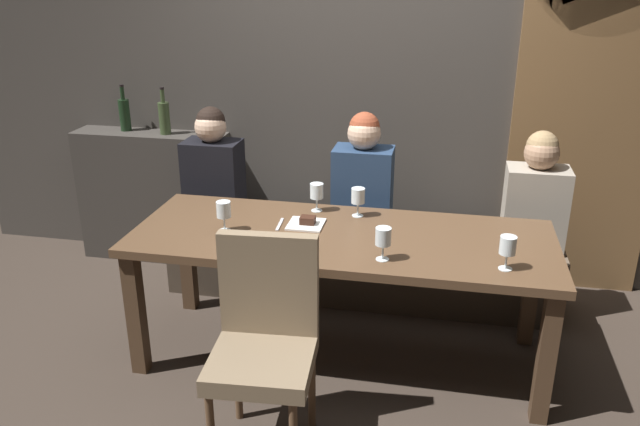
{
  "coord_description": "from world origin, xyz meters",
  "views": [
    {
      "loc": [
        0.5,
        -3.03,
        2.06
      ],
      "look_at": [
        -0.12,
        0.03,
        0.84
      ],
      "focal_mm": 35.93,
      "sensor_mm": 36.0,
      "label": 1
    }
  ],
  "objects_px": {
    "diner_far_end": "(536,195)",
    "wine_glass_near_left": "(508,247)",
    "banquette_bench": "(359,265)",
    "fork_on_table": "(280,224)",
    "wine_glass_end_right": "(383,237)",
    "wine_glass_center_front": "(224,210)",
    "diner_redhead": "(213,170)",
    "wine_glass_end_left": "(317,192)",
    "dining_table": "(341,250)",
    "chair_near_side": "(265,333)",
    "wine_bottle_pale_label": "(164,117)",
    "dessert_plate": "(307,223)",
    "wine_bottle_dark_red": "(125,114)",
    "diner_bearded": "(363,180)",
    "wine_glass_far_left": "(358,197)"
  },
  "relations": [
    {
      "from": "wine_bottle_pale_label",
      "to": "wine_glass_end_left",
      "type": "height_order",
      "value": "wine_bottle_pale_label"
    },
    {
      "from": "wine_glass_end_right",
      "to": "dessert_plate",
      "type": "relative_size",
      "value": 0.86
    },
    {
      "from": "banquette_bench",
      "to": "dining_table",
      "type": "bearing_deg",
      "value": -90.0
    },
    {
      "from": "wine_bottle_pale_label",
      "to": "dessert_plate",
      "type": "relative_size",
      "value": 1.72
    },
    {
      "from": "wine_glass_end_right",
      "to": "wine_bottle_dark_red",
      "type": "bearing_deg",
      "value": 146.19
    },
    {
      "from": "dessert_plate",
      "to": "wine_glass_end_left",
      "type": "bearing_deg",
      "value": 87.32
    },
    {
      "from": "banquette_bench",
      "to": "wine_glass_end_left",
      "type": "distance_m",
      "value": 0.77
    },
    {
      "from": "chair_near_side",
      "to": "wine_glass_end_right",
      "type": "height_order",
      "value": "chair_near_side"
    },
    {
      "from": "diner_far_end",
      "to": "wine_bottle_pale_label",
      "type": "height_order",
      "value": "wine_bottle_pale_label"
    },
    {
      "from": "banquette_bench",
      "to": "wine_glass_center_front",
      "type": "distance_m",
      "value": 1.17
    },
    {
      "from": "wine_glass_center_front",
      "to": "fork_on_table",
      "type": "xyz_separation_m",
      "value": [
        0.26,
        0.14,
        -0.11
      ]
    },
    {
      "from": "dining_table",
      "to": "dessert_plate",
      "type": "height_order",
      "value": "dessert_plate"
    },
    {
      "from": "diner_redhead",
      "to": "wine_glass_end_right",
      "type": "distance_m",
      "value": 1.54
    },
    {
      "from": "dining_table",
      "to": "fork_on_table",
      "type": "bearing_deg",
      "value": 169.81
    },
    {
      "from": "wine_glass_near_left",
      "to": "dessert_plate",
      "type": "height_order",
      "value": "wine_glass_near_left"
    },
    {
      "from": "wine_glass_end_right",
      "to": "wine_glass_center_front",
      "type": "distance_m",
      "value": 0.88
    },
    {
      "from": "wine_glass_center_front",
      "to": "wine_glass_end_left",
      "type": "xyz_separation_m",
      "value": [
        0.42,
        0.38,
        0.0
      ]
    },
    {
      "from": "diner_bearded",
      "to": "wine_glass_end_left",
      "type": "bearing_deg",
      "value": -120.43
    },
    {
      "from": "wine_glass_end_right",
      "to": "wine_glass_end_left",
      "type": "bearing_deg",
      "value": 127.58
    },
    {
      "from": "banquette_bench",
      "to": "diner_far_end",
      "type": "relative_size",
      "value": 3.47
    },
    {
      "from": "banquette_bench",
      "to": "wine_glass_near_left",
      "type": "distance_m",
      "value": 1.4
    },
    {
      "from": "wine_glass_end_right",
      "to": "diner_redhead",
      "type": "bearing_deg",
      "value": 141.45
    },
    {
      "from": "diner_far_end",
      "to": "wine_glass_end_right",
      "type": "relative_size",
      "value": 4.39
    },
    {
      "from": "banquette_bench",
      "to": "chair_near_side",
      "type": "relative_size",
      "value": 2.55
    },
    {
      "from": "wine_glass_end_right",
      "to": "diner_bearded",
      "type": "bearing_deg",
      "value": 103.51
    },
    {
      "from": "banquette_bench",
      "to": "wine_glass_center_front",
      "type": "relative_size",
      "value": 15.24
    },
    {
      "from": "wine_bottle_pale_label",
      "to": "wine_glass_center_front",
      "type": "distance_m",
      "value": 1.38
    },
    {
      "from": "diner_far_end",
      "to": "wine_glass_near_left",
      "type": "height_order",
      "value": "diner_far_end"
    },
    {
      "from": "banquette_bench",
      "to": "fork_on_table",
      "type": "bearing_deg",
      "value": -118.78
    },
    {
      "from": "diner_redhead",
      "to": "diner_bearded",
      "type": "height_order",
      "value": "diner_bearded"
    },
    {
      "from": "wine_glass_center_front",
      "to": "wine_bottle_pale_label",
      "type": "bearing_deg",
      "value": 126.24
    },
    {
      "from": "wine_glass_far_left",
      "to": "diner_far_end",
      "type": "bearing_deg",
      "value": 23.07
    },
    {
      "from": "dining_table",
      "to": "wine_glass_near_left",
      "type": "distance_m",
      "value": 0.87
    },
    {
      "from": "dining_table",
      "to": "banquette_bench",
      "type": "relative_size",
      "value": 0.88
    },
    {
      "from": "banquette_bench",
      "to": "dessert_plate",
      "type": "distance_m",
      "value": 0.83
    },
    {
      "from": "wine_glass_center_front",
      "to": "chair_near_side",
      "type": "bearing_deg",
      "value": -58.25
    },
    {
      "from": "wine_glass_end_right",
      "to": "diner_far_end",
      "type": "bearing_deg",
      "value": 50.17
    },
    {
      "from": "banquette_bench",
      "to": "fork_on_table",
      "type": "distance_m",
      "value": 0.89
    },
    {
      "from": "banquette_bench",
      "to": "wine_bottle_dark_red",
      "type": "xyz_separation_m",
      "value": [
        -1.74,
        0.36,
        0.84
      ]
    },
    {
      "from": "diner_redhead",
      "to": "wine_glass_end_left",
      "type": "relative_size",
      "value": 4.74
    },
    {
      "from": "wine_glass_end_right",
      "to": "wine_glass_near_left",
      "type": "distance_m",
      "value": 0.57
    },
    {
      "from": "wine_bottle_dark_red",
      "to": "wine_glass_center_front",
      "type": "height_order",
      "value": "wine_bottle_dark_red"
    },
    {
      "from": "dessert_plate",
      "to": "fork_on_table",
      "type": "height_order",
      "value": "dessert_plate"
    },
    {
      "from": "wine_glass_end_left",
      "to": "dining_table",
      "type": "bearing_deg",
      "value": -57.45
    },
    {
      "from": "diner_bearded",
      "to": "wine_glass_far_left",
      "type": "xyz_separation_m",
      "value": [
        0.03,
        -0.4,
        0.03
      ]
    },
    {
      "from": "chair_near_side",
      "to": "diner_far_end",
      "type": "distance_m",
      "value": 1.91
    },
    {
      "from": "dining_table",
      "to": "wine_glass_near_left",
      "type": "height_order",
      "value": "wine_glass_near_left"
    },
    {
      "from": "wine_glass_far_left",
      "to": "wine_glass_end_right",
      "type": "xyz_separation_m",
      "value": [
        0.2,
        -0.54,
        0.0
      ]
    },
    {
      "from": "wine_glass_end_right",
      "to": "dessert_plate",
      "type": "height_order",
      "value": "wine_glass_end_right"
    },
    {
      "from": "dining_table",
      "to": "wine_glass_far_left",
      "type": "distance_m",
      "value": 0.34
    }
  ]
}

